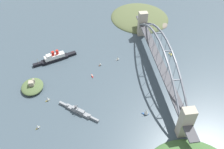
# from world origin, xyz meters

# --- Properties ---
(ground_plane) EXTENTS (1400.00, 1400.00, 0.00)m
(ground_plane) POSITION_xyz_m (0.00, 0.00, 0.00)
(ground_plane) COLOR #3D4C56
(harbor_arch_bridge) EXTENTS (304.74, 17.00, 70.88)m
(harbor_arch_bridge) POSITION_xyz_m (0.00, -0.00, 28.65)
(harbor_arch_bridge) COLOR #ADA38E
(harbor_arch_bridge) RESTS_ON ground
(headland_east_shore) EXTENTS (139.38, 132.24, 19.89)m
(headland_east_shore) POSITION_xyz_m (189.29, -13.38, 0.00)
(headland_east_shore) COLOR #515B38
(headland_east_shore) RESTS_ON ground
(ocean_liner) EXTENTS (34.46, 79.01, 20.26)m
(ocean_liner) POSITION_xyz_m (61.71, 177.06, 5.91)
(ocean_liner) COLOR black
(ocean_liner) RESTS_ON ground
(naval_cruiser) EXTENTS (45.64, 57.51, 17.71)m
(naval_cruiser) POSITION_xyz_m (-65.68, 139.40, 3.16)
(naval_cruiser) COLOR gray
(naval_cruiser) RESTS_ON ground
(fort_island_mid_harbor) EXTENTS (40.18, 35.44, 16.21)m
(fort_island_mid_harbor) POSITION_xyz_m (-6.26, 211.12, 4.42)
(fort_island_mid_harbor) COLOR #4C6038
(fort_island_mid_harbor) RESTS_ON ground
(seaplane_taxiing_near_bridge) EXTENTS (10.61, 9.31, 4.70)m
(seaplane_taxiing_near_bridge) POSITION_xyz_m (47.08, -40.18, 1.95)
(seaplane_taxiing_near_bridge) COLOR #B7B7B2
(seaplane_taxiing_near_bridge) RESTS_ON ground
(small_boat_0) EXTENTS (7.24, 10.26, 12.05)m
(small_boat_0) POSITION_xyz_m (-82.90, 40.72, 5.59)
(small_boat_0) COLOR #234C8C
(small_boat_0) RESTS_ON ground
(small_boat_1) EXTENTS (5.91, 5.98, 7.62)m
(small_boat_1) POSITION_xyz_m (-85.50, 196.25, 3.63)
(small_boat_1) COLOR gold
(small_boat_1) RESTS_ON ground
(small_boat_2) EXTENTS (8.62, 2.76, 2.25)m
(small_boat_2) POSITION_xyz_m (8.86, 112.88, 0.82)
(small_boat_2) COLOR #B2231E
(small_boat_2) RESTS_ON ground
(small_boat_3) EXTENTS (5.86, 5.61, 7.17)m
(small_boat_3) POSITION_xyz_m (35.91, 96.23, 3.36)
(small_boat_3) COLOR brown
(small_boat_3) RESTS_ON ground
(small_boat_4) EXTENTS (5.74, 6.67, 8.39)m
(small_boat_4) POSITION_xyz_m (-36.10, 185.22, 3.97)
(small_boat_4) COLOR gold
(small_boat_4) RESTS_ON ground
(small_boat_5) EXTENTS (5.37, 6.70, 7.07)m
(small_boat_5) POSITION_xyz_m (46.61, 62.22, 3.39)
(small_boat_5) COLOR silver
(small_boat_5) RESTS_ON ground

